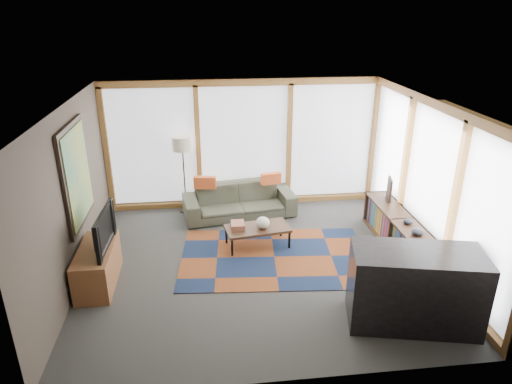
{
  "coord_description": "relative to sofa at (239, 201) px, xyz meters",
  "views": [
    {
      "loc": [
        -0.8,
        -6.35,
        3.9
      ],
      "look_at": [
        0.0,
        0.4,
        1.1
      ],
      "focal_mm": 32.0,
      "sensor_mm": 36.0,
      "label": 1
    }
  ],
  "objects": [
    {
      "name": "ground",
      "position": [
        0.16,
        -1.88,
        -0.32
      ],
      "size": [
        5.5,
        5.5,
        0.0
      ],
      "primitive_type": "plane",
      "color": "#2B2B29",
      "rests_on": "ground"
    },
    {
      "name": "room_envelope",
      "position": [
        0.65,
        -1.32,
        1.23
      ],
      "size": [
        5.52,
        5.02,
        2.62
      ],
      "color": "#473C32",
      "rests_on": "ground"
    },
    {
      "name": "rug",
      "position": [
        0.44,
        -1.71,
        -0.31
      ],
      "size": [
        3.23,
        2.23,
        0.01
      ],
      "primitive_type": "cube",
      "rotation": [
        0.0,
        0.0,
        -0.08
      ],
      "color": "brown",
      "rests_on": "ground"
    },
    {
      "name": "sofa",
      "position": [
        0.0,
        0.0,
        0.0
      ],
      "size": [
        2.26,
        1.13,
        0.63
      ],
      "primitive_type": "imported",
      "rotation": [
        0.0,
        0.0,
        0.14
      ],
      "color": "#373B2D",
      "rests_on": "ground"
    },
    {
      "name": "pillow_left",
      "position": [
        -0.66,
        -0.04,
        0.43
      ],
      "size": [
        0.44,
        0.18,
        0.23
      ],
      "primitive_type": "cube",
      "rotation": [
        0.0,
        0.0,
        -0.14
      ],
      "color": "#CD5223",
      "rests_on": "sofa"
    },
    {
      "name": "pillow_right",
      "position": [
        0.63,
        0.04,
        0.42
      ],
      "size": [
        0.41,
        0.21,
        0.22
      ],
      "primitive_type": "cube",
      "rotation": [
        0.0,
        0.0,
        0.23
      ],
      "color": "#CD5223",
      "rests_on": "sofa"
    },
    {
      "name": "floor_lamp",
      "position": [
        -1.06,
        0.34,
        0.47
      ],
      "size": [
        0.39,
        0.39,
        1.57
      ],
      "primitive_type": null,
      "color": "#2F2215",
      "rests_on": "ground"
    },
    {
      "name": "coffee_table",
      "position": [
        0.21,
        -1.29,
        -0.13
      ],
      "size": [
        1.15,
        0.7,
        0.36
      ],
      "primitive_type": null,
      "rotation": [
        0.0,
        0.0,
        0.15
      ],
      "color": "black",
      "rests_on": "ground"
    },
    {
      "name": "book_stack",
      "position": [
        -0.13,
        -1.26,
        0.09
      ],
      "size": [
        0.23,
        0.29,
        0.09
      ],
      "primitive_type": "cube",
      "rotation": [
        0.0,
        0.0,
        -0.02
      ],
      "color": "brown",
      "rests_on": "coffee_table"
    },
    {
      "name": "vase",
      "position": [
        0.29,
        -1.33,
        0.15
      ],
      "size": [
        0.26,
        0.26,
        0.21
      ],
      "primitive_type": "ellipsoid",
      "rotation": [
        0.0,
        0.0,
        0.12
      ],
      "color": "beige",
      "rests_on": "coffee_table"
    },
    {
      "name": "bookshelf",
      "position": [
        2.59,
        -1.72,
        -0.01
      ],
      "size": [
        0.44,
        2.41,
        0.6
      ],
      "primitive_type": null,
      "color": "black",
      "rests_on": "ground"
    },
    {
      "name": "bowl_a",
      "position": [
        2.58,
        -2.3,
        0.34
      ],
      "size": [
        0.24,
        0.24,
        0.1
      ],
      "primitive_type": "ellipsoid",
      "rotation": [
        0.0,
        0.0,
        -0.19
      ],
      "color": "black",
      "rests_on": "bookshelf"
    },
    {
      "name": "bowl_b",
      "position": [
        2.59,
        -1.92,
        0.33
      ],
      "size": [
        0.19,
        0.19,
        0.08
      ],
      "primitive_type": "ellipsoid",
      "rotation": [
        0.0,
        0.0,
        0.24
      ],
      "color": "black",
      "rests_on": "bookshelf"
    },
    {
      "name": "shelf_picture",
      "position": [
        2.65,
        -0.94,
        0.5
      ],
      "size": [
        0.11,
        0.32,
        0.42
      ],
      "primitive_type": "cube",
      "rotation": [
        0.0,
        0.0,
        -0.24
      ],
      "color": "black",
      "rests_on": "bookshelf"
    },
    {
      "name": "tv_console",
      "position": [
        -2.29,
        -2.15,
        -0.02
      ],
      "size": [
        0.49,
        1.19,
        0.59
      ],
      "primitive_type": "cube",
      "color": "brown",
      "rests_on": "ground"
    },
    {
      "name": "television",
      "position": [
        -2.22,
        -2.13,
        0.57
      ],
      "size": [
        0.18,
        1.01,
        0.58
      ],
      "primitive_type": "imported",
      "rotation": [
        0.0,
        0.0,
        1.53
      ],
      "color": "black",
      "rests_on": "tv_console"
    },
    {
      "name": "bar_counter",
      "position": [
        1.98,
        -3.55,
        0.2
      ],
      "size": [
        1.76,
        1.1,
        1.04
      ],
      "primitive_type": "cube",
      "rotation": [
        0.0,
        0.0,
        -0.22
      ],
      "color": "black",
      "rests_on": "ground"
    }
  ]
}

